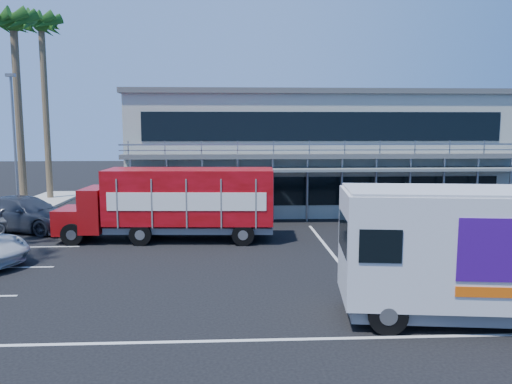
{
  "coord_description": "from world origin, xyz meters",
  "views": [
    {
      "loc": [
        -2.12,
        -17.59,
        5.18
      ],
      "look_at": [
        -1.02,
        4.39,
        2.3
      ],
      "focal_mm": 35.0,
      "sensor_mm": 36.0,
      "label": 1
    }
  ],
  "objects": [
    {
      "name": "ground",
      "position": [
        0.0,
        0.0,
        0.0
      ],
      "size": [
        120.0,
        120.0,
        0.0
      ],
      "primitive_type": "plane",
      "color": "black",
      "rests_on": "ground"
    },
    {
      "name": "building",
      "position": [
        3.0,
        14.94,
        3.66
      ],
      "size": [
        22.4,
        12.0,
        7.3
      ],
      "color": "#A4A99A",
      "rests_on": "ground"
    },
    {
      "name": "palm_e",
      "position": [
        -14.7,
        13.0,
        10.57
      ],
      "size": [
        2.8,
        2.8,
        12.25
      ],
      "color": "brown",
      "rests_on": "ground"
    },
    {
      "name": "palm_f",
      "position": [
        -15.1,
        18.5,
        11.47
      ],
      "size": [
        2.8,
        2.8,
        13.25
      ],
      "color": "brown",
      "rests_on": "ground"
    },
    {
      "name": "light_pole_far",
      "position": [
        -14.2,
        11.0,
        4.5
      ],
      "size": [
        0.5,
        0.25,
        8.09
      ],
      "color": "gray",
      "rests_on": "ground"
    },
    {
      "name": "red_truck",
      "position": [
        -4.67,
        5.04,
        1.8
      ],
      "size": [
        9.87,
        2.86,
        3.29
      ],
      "rotation": [
        0.0,
        0.0,
        -0.05
      ],
      "color": "maroon",
      "rests_on": "ground"
    },
    {
      "name": "white_van",
      "position": [
        4.49,
        -5.0,
        1.89
      ],
      "size": [
        7.54,
        3.37,
        3.56
      ],
      "rotation": [
        0.0,
        0.0,
        -0.12
      ],
      "color": "silver",
      "rests_on": "ground"
    },
    {
      "name": "parked_car_d",
      "position": [
        -12.5,
        7.6,
        0.86
      ],
      "size": [
        6.36,
        4.25,
        1.71
      ],
      "primitive_type": "imported",
      "rotation": [
        0.0,
        0.0,
        1.22
      ],
      "color": "#2C313B",
      "rests_on": "ground"
    },
    {
      "name": "parked_car_e",
      "position": [
        -12.5,
        7.58,
        0.7
      ],
      "size": [
        4.42,
        2.93,
        1.4
      ],
      "primitive_type": "imported",
      "rotation": [
        0.0,
        0.0,
        1.91
      ],
      "color": "slate",
      "rests_on": "ground"
    }
  ]
}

